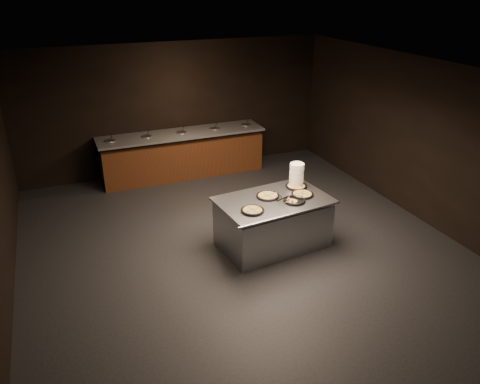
{
  "coord_description": "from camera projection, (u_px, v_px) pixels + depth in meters",
  "views": [
    {
      "loc": [
        -2.58,
        -6.12,
        4.14
      ],
      "look_at": [
        0.06,
        0.3,
        0.94
      ],
      "focal_mm": 35.0,
      "sensor_mm": 36.0,
      "label": 1
    }
  ],
  "objects": [
    {
      "name": "pan_cheese_slices_b",
      "position": [
        294.0,
        200.0,
        7.5
      ],
      "size": [
        0.36,
        0.36,
        0.04
      ],
      "rotation": [
        0.0,
        0.0,
        2.2
      ],
      "color": "black",
      "rests_on": "serving_counter"
    },
    {
      "name": "server_left",
      "position": [
        278.0,
        195.0,
        7.58
      ],
      "size": [
        0.1,
        0.3,
        0.14
      ],
      "rotation": [
        0.0,
        0.0,
        1.74
      ],
      "color": "silver",
      "rests_on": "serving_counter"
    },
    {
      "name": "pan_cheese_slices_a",
      "position": [
        296.0,
        186.0,
        8.01
      ],
      "size": [
        0.37,
        0.37,
        0.04
      ],
      "rotation": [
        0.0,
        0.0,
        0.78
      ],
      "color": "black",
      "rests_on": "serving_counter"
    },
    {
      "name": "server_right",
      "position": [
        286.0,
        200.0,
        7.38
      ],
      "size": [
        0.31,
        0.19,
        0.16
      ],
      "rotation": [
        0.0,
        0.0,
        -0.42
      ],
      "color": "silver",
      "rests_on": "serving_counter"
    },
    {
      "name": "pan_cheese_whole",
      "position": [
        268.0,
        196.0,
        7.65
      ],
      "size": [
        0.38,
        0.38,
        0.04
      ],
      "rotation": [
        0.0,
        0.0,
        0.2
      ],
      "color": "black",
      "rests_on": "serving_counter"
    },
    {
      "name": "salad_bar",
      "position": [
        183.0,
        157.0,
        10.57
      ],
      "size": [
        3.7,
        0.83,
        1.18
      ],
      "color": "#522C13",
      "rests_on": "ground"
    },
    {
      "name": "pan_veggie_whole",
      "position": [
        252.0,
        210.0,
        7.18
      ],
      "size": [
        0.36,
        0.36,
        0.04
      ],
      "rotation": [
        0.0,
        0.0,
        0.22
      ],
      "color": "black",
      "rests_on": "serving_counter"
    },
    {
      "name": "plate_stack",
      "position": [
        297.0,
        175.0,
        7.98
      ],
      "size": [
        0.25,
        0.25,
        0.41
      ],
      "primitive_type": "cylinder",
      "color": "white",
      "rests_on": "serving_counter"
    },
    {
      "name": "room",
      "position": [
        244.0,
        170.0,
        7.15
      ],
      "size": [
        7.02,
        8.02,
        2.92
      ],
      "color": "black",
      "rests_on": "ground"
    },
    {
      "name": "pan_veggie_slices",
      "position": [
        302.0,
        194.0,
        7.71
      ],
      "size": [
        0.37,
        0.37,
        0.04
      ],
      "rotation": [
        0.0,
        0.0,
        -0.58
      ],
      "color": "black",
      "rests_on": "serving_counter"
    },
    {
      "name": "serving_counter",
      "position": [
        273.0,
        223.0,
        7.77
      ],
      "size": [
        1.9,
        1.33,
        0.86
      ],
      "rotation": [
        0.0,
        0.0,
        0.1
      ],
      "color": "silver",
      "rests_on": "ground"
    }
  ]
}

